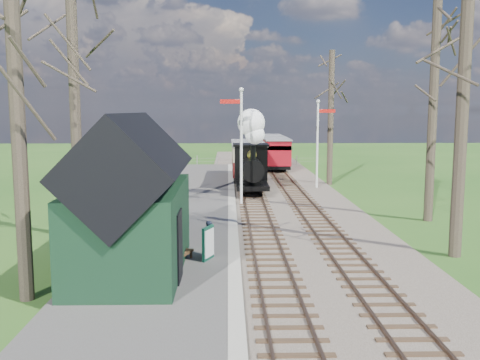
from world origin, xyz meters
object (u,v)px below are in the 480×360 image
(coach, at_px, (248,159))
(red_carriage_a, at_px, (276,153))
(station_shed, at_px, (132,203))
(semaphore_near, at_px, (240,138))
(red_carriage_b, at_px, (271,148))
(locomotive, at_px, (251,158))
(semaphore_far, at_px, (319,137))
(sign_board, at_px, (208,243))
(bench, at_px, (175,250))
(person, at_px, (210,238))

(coach, xyz_separation_m, red_carriage_a, (2.60, 6.70, -0.13))
(station_shed, bearing_deg, semaphore_near, 73.62)
(red_carriage_b, bearing_deg, locomotive, -98.14)
(semaphore_far, xyz_separation_m, locomotive, (-4.39, -2.45, -1.10))
(semaphore_near, relative_size, red_carriage_a, 1.20)
(semaphore_near, distance_m, coach, 9.86)
(sign_board, bearing_deg, station_shed, -154.35)
(red_carriage_b, bearing_deg, bench, -99.78)
(semaphore_near, height_order, red_carriage_b, semaphore_near)
(station_shed, height_order, sign_board, station_shed)
(red_carriage_a, distance_m, person, 27.21)
(station_shed, height_order, bench, station_shed)
(station_shed, distance_m, red_carriage_a, 29.16)
(semaphore_far, height_order, sign_board, semaphore_far)
(station_shed, distance_m, red_carriage_b, 34.53)
(station_shed, xyz_separation_m, locomotive, (4.29, 15.56, -0.01))
(bench, bearing_deg, semaphore_near, 78.29)
(semaphore_far, relative_size, person, 4.72)
(semaphore_far, distance_m, locomotive, 5.14)
(coach, height_order, red_carriage_b, coach)
(red_carriage_b, bearing_deg, sign_board, -98.07)
(coach, bearing_deg, red_carriage_b, 77.97)
(locomotive, distance_m, bench, 15.24)
(locomotive, height_order, red_carriage_b, locomotive)
(coach, relative_size, red_carriage_b, 1.52)
(station_shed, relative_size, red_carriage_b, 1.22)
(locomotive, xyz_separation_m, bench, (-3.09, -14.83, -1.64))
(semaphore_far, height_order, person, semaphore_far)
(bench, distance_m, person, 1.36)
(locomotive, bearing_deg, red_carriage_a, 78.44)
(red_carriage_a, bearing_deg, bench, -101.68)
(semaphore_far, xyz_separation_m, bench, (-7.48, -17.27, -2.73))
(station_shed, height_order, locomotive, locomotive)
(locomotive, bearing_deg, person, -98.10)
(station_shed, relative_size, person, 5.20)
(semaphore_near, relative_size, red_carriage_b, 1.20)
(station_shed, height_order, person, station_shed)
(semaphore_far, relative_size, red_carriage_b, 1.10)
(red_carriage_a, bearing_deg, locomotive, -101.56)
(bench, bearing_deg, red_carriage_b, 80.22)
(red_carriage_b, bearing_deg, coach, -102.03)
(sign_board, distance_m, person, 0.44)
(red_carriage_b, distance_m, person, 32.64)
(red_carriage_a, distance_m, bench, 28.19)
(semaphore_near, xyz_separation_m, red_carriage_b, (3.37, 21.82, -2.11))
(semaphore_near, distance_m, red_carriage_a, 16.80)
(coach, distance_m, person, 20.23)
(station_shed, xyz_separation_m, red_carriage_a, (6.90, 28.32, -0.75))
(station_shed, xyz_separation_m, semaphore_far, (8.67, 18.00, 1.08))
(semaphore_near, distance_m, sign_board, 11.36)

